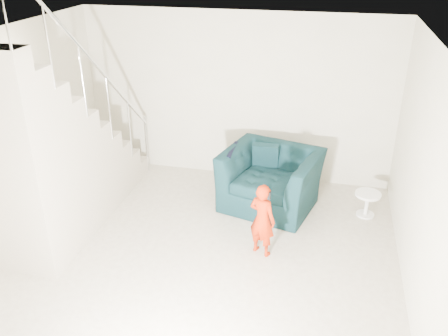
{
  "coord_description": "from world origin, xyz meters",
  "views": [
    {
      "loc": [
        1.45,
        -4.4,
        3.66
      ],
      "look_at": [
        0.15,
        1.2,
        0.85
      ],
      "focal_mm": 38.0,
      "sensor_mm": 36.0,
      "label": 1
    }
  ],
  "objects_px": {
    "armchair": "(271,179)",
    "toddler": "(262,220)",
    "side_table": "(367,200)",
    "staircase": "(54,166)"
  },
  "relations": [
    {
      "from": "armchair",
      "to": "staircase",
      "type": "relative_size",
      "value": 0.37
    },
    {
      "from": "toddler",
      "to": "side_table",
      "type": "relative_size",
      "value": 2.67
    },
    {
      "from": "side_table",
      "to": "staircase",
      "type": "bearing_deg",
      "value": -162.76
    },
    {
      "from": "toddler",
      "to": "staircase",
      "type": "relative_size",
      "value": 0.27
    },
    {
      "from": "toddler",
      "to": "side_table",
      "type": "bearing_deg",
      "value": -112.68
    },
    {
      "from": "armchair",
      "to": "side_table",
      "type": "xyz_separation_m",
      "value": [
        1.41,
        0.01,
        -0.18
      ]
    },
    {
      "from": "armchair",
      "to": "side_table",
      "type": "bearing_deg",
      "value": 14.7
    },
    {
      "from": "armchair",
      "to": "toddler",
      "type": "height_order",
      "value": "toddler"
    },
    {
      "from": "side_table",
      "to": "staircase",
      "type": "relative_size",
      "value": 0.1
    },
    {
      "from": "toddler",
      "to": "side_table",
      "type": "distance_m",
      "value": 1.84
    }
  ]
}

